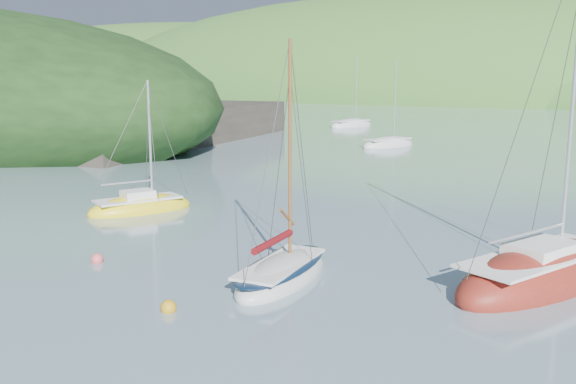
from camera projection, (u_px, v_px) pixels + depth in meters
The scene contains 7 objects.
ground at pixel (104, 293), 20.72m from camera, with size 700.00×700.00×0.00m, color gray.
daysailer_white at pixel (282, 274), 22.00m from camera, with size 2.86×5.90×8.70m.
sloop_red at pixel (542, 277), 21.61m from camera, with size 5.71×9.02×12.62m.
sailboat_yellow at pixel (140, 208), 32.80m from camera, with size 4.17×5.88×7.27m.
distant_sloop_a at pixel (388, 145), 61.14m from camera, with size 4.35×6.60×8.89m.
distant_sloop_c at pixel (351, 126), 83.04m from camera, with size 4.45×7.36×9.91m.
mooring_buoys at pixel (275, 260), 23.87m from camera, with size 26.05×12.81×0.49m.
Camera 1 is at (15.71, -13.39, 7.03)m, focal length 40.00 mm.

